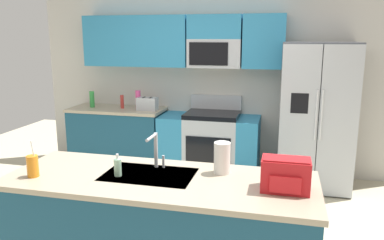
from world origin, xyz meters
name	(u,v)px	position (x,y,z in m)	size (l,w,h in m)	color
ground_plane	(174,238)	(0.00, 0.00, 0.00)	(9.00, 9.00, 0.00)	beige
kitchen_wall_unit	(205,68)	(-0.14, 2.08, 1.47)	(5.20, 0.43, 2.60)	beige
back_counter	(118,138)	(-1.38, 1.80, 0.45)	(1.37, 0.63, 0.90)	navy
range_oven	(209,144)	(-0.01, 1.80, 0.44)	(1.36, 0.61, 1.10)	#B7BABF
refrigerator	(316,116)	(1.37, 1.73, 0.93)	(0.90, 0.76, 1.85)	#4C4F54
island_counter	(161,233)	(0.11, -0.72, 0.45)	(2.29, 0.85, 0.90)	navy
toaster	(147,104)	(-0.89, 1.75, 0.99)	(0.28, 0.16, 0.18)	#B7BABF
pepper_mill	(122,102)	(-1.30, 1.80, 1.00)	(0.05, 0.05, 0.19)	#B2332D
bottle_green	(92,99)	(-1.76, 1.78, 1.02)	(0.07, 0.07, 0.23)	green
bottle_pink	(138,100)	(-1.06, 1.83, 1.03)	(0.07, 0.07, 0.26)	#EA4C93
sink_faucet	(155,148)	(0.01, -0.53, 1.07)	(0.08, 0.21, 0.28)	#B7BABF
drink_cup_orange	(33,166)	(-0.81, -0.92, 0.98)	(0.08, 0.08, 0.28)	orange
soap_dispenser	(118,167)	(-0.20, -0.76, 0.97)	(0.06, 0.06, 0.17)	#A5D8B2
paper_towel_roll	(222,158)	(0.54, -0.51, 1.02)	(0.12, 0.12, 0.24)	white
backpack	(286,174)	(1.01, -0.75, 1.02)	(0.32, 0.22, 0.23)	red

